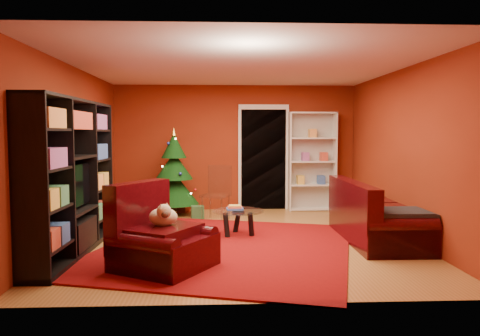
{
  "coord_description": "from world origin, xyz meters",
  "views": [
    {
      "loc": [
        -0.34,
        -7.03,
        1.6
      ],
      "look_at": [
        0.0,
        0.4,
        1.05
      ],
      "focal_mm": 35.0,
      "sensor_mm": 36.0,
      "label": 1
    }
  ],
  "objects_px": {
    "armchair": "(164,235)",
    "dog": "(163,217)",
    "gift_box_red": "(183,207)",
    "rug": "(225,248)",
    "gift_box_green": "(198,212)",
    "coffee_table": "(238,223)",
    "christmas_tree": "(174,172)",
    "media_unit": "(72,177)",
    "white_bookshelf": "(312,162)",
    "acrylic_chair": "(216,196)",
    "sofa": "(378,211)",
    "gift_box_teal": "(149,206)"
  },
  "relations": [
    {
      "from": "armchair",
      "to": "coffee_table",
      "type": "xyz_separation_m",
      "value": [
        0.94,
        1.76,
        -0.2
      ]
    },
    {
      "from": "dog",
      "to": "armchair",
      "type": "bearing_deg",
      "value": -135.0
    },
    {
      "from": "rug",
      "to": "white_bookshelf",
      "type": "height_order",
      "value": "white_bookshelf"
    },
    {
      "from": "dog",
      "to": "acrylic_chair",
      "type": "distance_m",
      "value": 3.14
    },
    {
      "from": "christmas_tree",
      "to": "armchair",
      "type": "height_order",
      "value": "christmas_tree"
    },
    {
      "from": "rug",
      "to": "armchair",
      "type": "relative_size",
      "value": 3.68
    },
    {
      "from": "rug",
      "to": "coffee_table",
      "type": "relative_size",
      "value": 4.89
    },
    {
      "from": "rug",
      "to": "media_unit",
      "type": "distance_m",
      "value": 2.27
    },
    {
      "from": "gift_box_green",
      "to": "coffee_table",
      "type": "relative_size",
      "value": 0.3
    },
    {
      "from": "media_unit",
      "to": "acrylic_chair",
      "type": "height_order",
      "value": "media_unit"
    },
    {
      "from": "christmas_tree",
      "to": "gift_box_red",
      "type": "bearing_deg",
      "value": 64.28
    },
    {
      "from": "gift_box_green",
      "to": "white_bookshelf",
      "type": "height_order",
      "value": "white_bookshelf"
    },
    {
      "from": "christmas_tree",
      "to": "acrylic_chair",
      "type": "xyz_separation_m",
      "value": [
        0.82,
        -0.61,
        -0.38
      ]
    },
    {
      "from": "christmas_tree",
      "to": "sofa",
      "type": "distance_m",
      "value": 4.05
    },
    {
      "from": "white_bookshelf",
      "to": "dog",
      "type": "height_order",
      "value": "white_bookshelf"
    },
    {
      "from": "armchair",
      "to": "dog",
      "type": "relative_size",
      "value": 2.65
    },
    {
      "from": "gift_box_teal",
      "to": "coffee_table",
      "type": "bearing_deg",
      "value": -50.45
    },
    {
      "from": "gift_box_red",
      "to": "media_unit",
      "type": "bearing_deg",
      "value": -110.27
    },
    {
      "from": "christmas_tree",
      "to": "coffee_table",
      "type": "xyz_separation_m",
      "value": [
        1.18,
        -1.99,
        -0.63
      ]
    },
    {
      "from": "gift_box_green",
      "to": "dog",
      "type": "bearing_deg",
      "value": -94.49
    },
    {
      "from": "media_unit",
      "to": "christmas_tree",
      "type": "height_order",
      "value": "media_unit"
    },
    {
      "from": "media_unit",
      "to": "armchair",
      "type": "height_order",
      "value": "media_unit"
    },
    {
      "from": "media_unit",
      "to": "gift_box_red",
      "type": "bearing_deg",
      "value": 71.11
    },
    {
      "from": "media_unit",
      "to": "dog",
      "type": "distance_m",
      "value": 1.52
    },
    {
      "from": "dog",
      "to": "sofa",
      "type": "distance_m",
      "value": 3.28
    },
    {
      "from": "gift_box_green",
      "to": "gift_box_red",
      "type": "relative_size",
      "value": 1.14
    },
    {
      "from": "rug",
      "to": "white_bookshelf",
      "type": "relative_size",
      "value": 1.86
    },
    {
      "from": "media_unit",
      "to": "gift_box_green",
      "type": "relative_size",
      "value": 11.31
    },
    {
      "from": "gift_box_teal",
      "to": "acrylic_chair",
      "type": "bearing_deg",
      "value": -25.92
    },
    {
      "from": "coffee_table",
      "to": "sofa",
      "type": "bearing_deg",
      "value": -11.24
    },
    {
      "from": "gift_box_green",
      "to": "christmas_tree",
      "type": "bearing_deg",
      "value": 137.53
    },
    {
      "from": "rug",
      "to": "gift_box_red",
      "type": "relative_size",
      "value": 18.88
    },
    {
      "from": "dog",
      "to": "coffee_table",
      "type": "height_order",
      "value": "dog"
    },
    {
      "from": "coffee_table",
      "to": "rug",
      "type": "bearing_deg",
      "value": -105.18
    },
    {
      "from": "gift_box_red",
      "to": "armchair",
      "type": "relative_size",
      "value": 0.19
    },
    {
      "from": "gift_box_teal",
      "to": "armchair",
      "type": "relative_size",
      "value": 0.31
    },
    {
      "from": "gift_box_red",
      "to": "coffee_table",
      "type": "bearing_deg",
      "value": -65.65
    },
    {
      "from": "gift_box_teal",
      "to": "sofa",
      "type": "relative_size",
      "value": 0.16
    },
    {
      "from": "christmas_tree",
      "to": "acrylic_chair",
      "type": "bearing_deg",
      "value": -36.6
    },
    {
      "from": "acrylic_chair",
      "to": "dog",
      "type": "bearing_deg",
      "value": -79.36
    },
    {
      "from": "armchair",
      "to": "dog",
      "type": "bearing_deg",
      "value": 45.0
    },
    {
      "from": "media_unit",
      "to": "christmas_tree",
      "type": "xyz_separation_m",
      "value": [
        1.06,
        2.96,
        -0.19
      ]
    },
    {
      "from": "dog",
      "to": "gift_box_green",
      "type": "bearing_deg",
      "value": 26.5
    },
    {
      "from": "gift_box_red",
      "to": "rug",
      "type": "bearing_deg",
      "value": -74.91
    },
    {
      "from": "white_bookshelf",
      "to": "acrylic_chair",
      "type": "xyz_separation_m",
      "value": [
        -1.99,
        -1.03,
        -0.56
      ]
    },
    {
      "from": "sofa",
      "to": "acrylic_chair",
      "type": "distance_m",
      "value": 3.01
    },
    {
      "from": "coffee_table",
      "to": "christmas_tree",
      "type": "bearing_deg",
      "value": 120.5
    },
    {
      "from": "christmas_tree",
      "to": "media_unit",
      "type": "bearing_deg",
      "value": -109.71
    },
    {
      "from": "christmas_tree",
      "to": "sofa",
      "type": "bearing_deg",
      "value": -36.62
    },
    {
      "from": "gift_box_teal",
      "to": "dog",
      "type": "relative_size",
      "value": 0.83
    }
  ]
}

